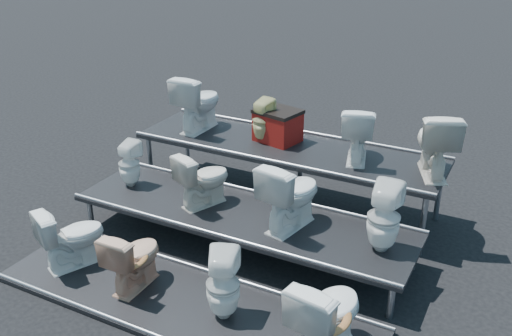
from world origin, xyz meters
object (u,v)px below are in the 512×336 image
at_px(toilet_0, 72,236).
at_px(toilet_11, 435,143).
at_px(toilet_1, 134,258).
at_px(red_crate, 278,127).
at_px(toilet_2, 223,285).
at_px(toilet_7, 384,218).
at_px(toilet_8, 198,102).
at_px(toilet_5, 203,179).
at_px(toilet_4, 129,164).
at_px(toilet_3, 327,314).
at_px(toilet_6, 291,194).
at_px(toilet_9, 263,120).
at_px(toilet_10, 358,133).

bearing_deg(toilet_0, toilet_11, -117.68).
distance_m(toilet_1, red_crate, 2.82).
relative_size(toilet_2, toilet_7, 0.97).
height_order(toilet_7, toilet_8, toilet_8).
bearing_deg(toilet_0, toilet_5, -101.16).
bearing_deg(toilet_11, toilet_7, 59.18).
height_order(toilet_0, toilet_1, toilet_0).
relative_size(toilet_2, toilet_4, 1.22).
height_order(toilet_3, toilet_11, toilet_11).
xyz_separation_m(toilet_4, toilet_6, (2.30, 0.00, 0.10)).
relative_size(toilet_0, toilet_5, 1.07).
distance_m(toilet_1, toilet_9, 2.72).
xyz_separation_m(toilet_4, toilet_11, (3.58, 1.30, 0.50)).
relative_size(toilet_9, toilet_11, 0.74).
bearing_deg(toilet_2, red_crate, -96.33).
distance_m(toilet_0, toilet_3, 3.06).
bearing_deg(toilet_5, toilet_1, 109.46).
xyz_separation_m(toilet_4, red_crate, (1.46, 1.41, 0.29)).
distance_m(toilet_4, toilet_6, 2.30).
height_order(toilet_10, toilet_11, toilet_11).
xyz_separation_m(toilet_0, toilet_4, (-0.19, 1.30, 0.34)).
relative_size(toilet_2, toilet_8, 0.92).
xyz_separation_m(toilet_9, red_crate, (0.18, 0.11, -0.10)).
relative_size(toilet_3, toilet_10, 1.15).
bearing_deg(red_crate, toilet_9, -135.01).
xyz_separation_m(toilet_6, toilet_7, (1.07, 0.00, -0.02)).
bearing_deg(toilet_3, toilet_7, -85.91).
xyz_separation_m(toilet_0, toilet_1, (0.87, 0.00, -0.02)).
bearing_deg(toilet_10, toilet_2, 64.62).
height_order(toilet_0, toilet_2, toilet_2).
distance_m(toilet_9, red_crate, 0.23).
height_order(toilet_5, toilet_7, toilet_7).
xyz_separation_m(toilet_2, toilet_3, (1.09, 0.00, 0.04)).
distance_m(toilet_2, toilet_4, 2.55).
distance_m(toilet_0, toilet_5, 1.65).
relative_size(toilet_5, toilet_8, 0.85).
bearing_deg(toilet_8, toilet_1, 109.10).
height_order(toilet_7, toilet_10, toilet_10).
relative_size(toilet_4, toilet_9, 1.01).
relative_size(toilet_6, toilet_11, 1.01).
relative_size(toilet_3, toilet_9, 1.38).
height_order(toilet_2, toilet_11, toilet_11).
xyz_separation_m(toilet_5, toilet_9, (0.15, 1.30, 0.36)).
xyz_separation_m(toilet_2, toilet_7, (1.20, 1.30, 0.41)).
bearing_deg(toilet_7, toilet_1, 28.73).
height_order(toilet_1, toilet_8, toilet_8).
xyz_separation_m(toilet_1, toilet_4, (-1.07, 1.30, 0.35)).
bearing_deg(toilet_0, red_crate, -90.28).
bearing_deg(toilet_1, toilet_10, -121.38).
height_order(toilet_8, toilet_10, toilet_8).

